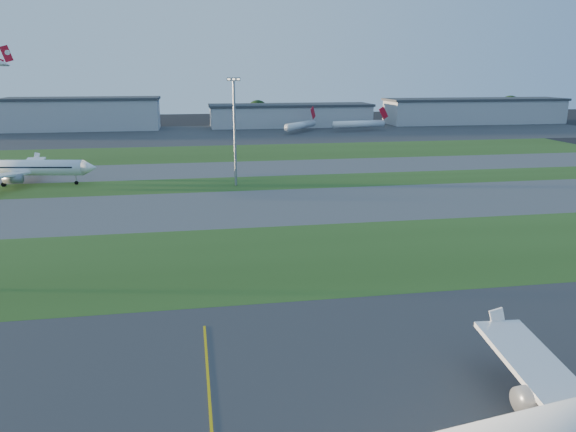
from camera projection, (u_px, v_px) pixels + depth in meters
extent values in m
cube|color=#2B4918|center=(165.00, 264.00, 81.84)|extent=(300.00, 34.00, 0.01)
cube|color=#515154|center=(171.00, 210.00, 113.31)|extent=(300.00, 32.00, 0.01)
cube|color=#2B4918|center=(174.00, 186.00, 137.15)|extent=(300.00, 18.00, 0.01)
cube|color=#515154|center=(176.00, 171.00, 158.13)|extent=(300.00, 26.00, 0.01)
cube|color=#2B4918|center=(178.00, 154.00, 189.60)|extent=(300.00, 40.00, 0.01)
cube|color=#333335|center=(180.00, 135.00, 246.81)|extent=(400.00, 80.00, 0.01)
cube|color=white|center=(537.00, 367.00, 46.10)|extent=(5.51, 15.05, 1.52)
cylinder|color=gray|center=(541.00, 396.00, 43.92)|extent=(4.46, 2.93, 2.26)
cylinder|color=white|center=(21.00, 168.00, 137.76)|extent=(30.56, 8.94, 3.84)
cube|color=white|center=(32.00, 164.00, 145.72)|extent=(5.66, 15.46, 1.56)
cube|color=white|center=(1.00, 176.00, 130.05)|extent=(10.28, 15.72, 1.56)
cylinder|color=gray|center=(35.00, 170.00, 143.85)|extent=(4.58, 3.01, 2.33)
cylinder|color=gray|center=(13.00, 179.00, 132.49)|extent=(4.58, 3.01, 2.33)
cube|color=red|center=(3.00, 41.00, 212.27)|extent=(5.60, 1.44, 6.60)
cylinder|color=white|center=(301.00, 125.00, 256.29)|extent=(18.61, 22.40, 3.20)
cube|color=red|center=(313.00, 113.00, 266.16)|extent=(3.44, 4.25, 6.16)
cylinder|color=white|center=(359.00, 124.00, 262.33)|extent=(26.16, 7.69, 3.20)
cube|color=red|center=(384.00, 113.00, 265.42)|extent=(5.15, 1.20, 6.16)
cylinder|color=gray|center=(235.00, 134.00, 134.61)|extent=(0.60, 0.60, 25.00)
cube|color=gray|center=(233.00, 79.00, 131.37)|extent=(3.20, 0.50, 0.80)
cube|color=#FFF2CC|center=(233.00, 79.00, 131.37)|extent=(2.80, 0.70, 0.35)
cube|color=gray|center=(83.00, 115.00, 266.16)|extent=(70.00, 22.00, 14.00)
cube|color=#383A3F|center=(82.00, 99.00, 264.25)|extent=(71.40, 23.00, 1.20)
cube|color=gray|center=(291.00, 116.00, 283.34)|extent=(80.00, 22.00, 10.00)
cube|color=#383A3F|center=(291.00, 105.00, 281.93)|extent=(81.60, 23.00, 1.20)
cube|color=gray|center=(474.00, 112.00, 299.76)|extent=(95.00, 22.00, 12.00)
cube|color=#383A3F|center=(475.00, 99.00, 298.11)|extent=(96.90, 23.00, 1.20)
cylinder|color=black|center=(140.00, 123.00, 282.12)|extent=(1.00, 1.00, 3.60)
sphere|color=black|center=(140.00, 115.00, 281.11)|extent=(9.90, 9.90, 9.90)
cylinder|color=black|center=(258.00, 120.00, 294.91)|extent=(1.00, 1.00, 4.20)
sphere|color=black|center=(258.00, 111.00, 293.73)|extent=(11.55, 11.55, 11.55)
cylinder|color=black|center=(395.00, 119.00, 305.56)|extent=(1.00, 1.00, 3.80)
sphere|color=black|center=(395.00, 111.00, 304.49)|extent=(10.45, 10.45, 10.45)
cylinder|color=black|center=(509.00, 116.00, 320.95)|extent=(1.00, 1.00, 4.60)
sphere|color=black|center=(510.00, 107.00, 319.65)|extent=(12.65, 12.65, 12.65)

